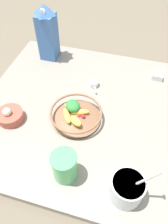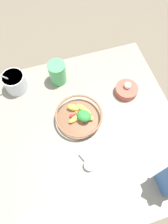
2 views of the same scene
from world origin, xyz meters
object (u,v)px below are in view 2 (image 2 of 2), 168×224
drinking_cup (57,72)px  spice_jar (26,224)px  fruit_bowl (79,116)px  yogurt_tub (15,82)px  garlic_bowl (126,90)px

drinking_cup → spice_jar: (0.29, 0.64, -0.05)m
drinking_cup → spice_jar: drinking_cup is taller
fruit_bowl → drinking_cup: bearing=-81.0°
fruit_bowl → yogurt_tub: (0.26, -0.27, 0.02)m
drinking_cup → garlic_bowl: 0.37m
fruit_bowl → garlic_bowl: (-0.28, -0.08, -0.01)m
drinking_cup → garlic_bowl: size_ratio=1.09×
drinking_cup → fruit_bowl: bearing=99.0°
fruit_bowl → drinking_cup: 0.26m
spice_jar → garlic_bowl: 0.76m
yogurt_tub → drinking_cup: bearing=176.3°
fruit_bowl → spice_jar: (0.33, 0.38, -0.02)m
drinking_cup → spice_jar: size_ratio=2.30×
garlic_bowl → yogurt_tub: bearing=-19.7°
fruit_bowl → garlic_bowl: 0.29m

